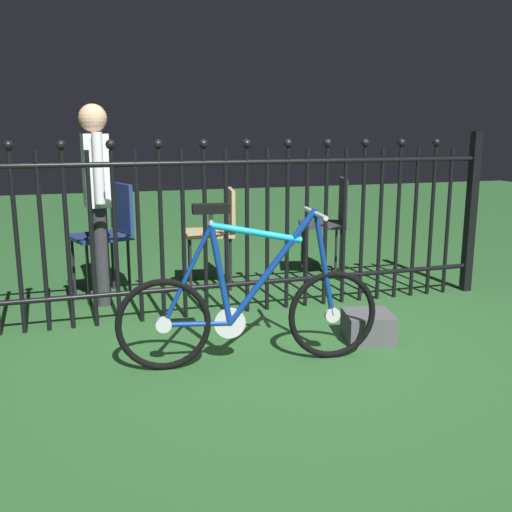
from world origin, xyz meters
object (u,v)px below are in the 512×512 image
Objects in this scene: chair_charcoal at (331,217)px; display_crate at (368,326)px; chair_tan at (218,226)px; chair_navy at (109,228)px; person_visitor at (97,189)px; bicycle at (250,307)px.

chair_charcoal is 1.73m from display_crate.
chair_charcoal is at bearing 73.77° from display_crate.
chair_tan is 2.85× the size of display_crate.
chair_charcoal is at bearing 0.84° from chair_navy.
chair_navy is 0.39m from person_visitor.
chair_navy is 1.08× the size of chair_tan.
chair_charcoal is 2.08m from person_visitor.
chair_tan is at bearing 110.64° from display_crate.
display_crate is at bearing -69.36° from chair_tan.
chair_navy is at bearing 111.11° from bicycle.
display_crate is at bearing -46.43° from chair_navy.
person_visitor reaches higher than chair_charcoal.
bicycle is 1.74m from chair_tan.
chair_tan is at bearing 0.54° from chair_navy.
chair_navy is 1.96m from chair_charcoal.
person_visitor reaches higher than display_crate.
chair_charcoal is at bearing 1.09° from chair_tan.
bicycle reaches higher than chair_navy.
display_crate is at bearing -41.23° from person_visitor.
bicycle is 0.88m from display_crate.
chair_charcoal is (1.06, 0.02, 0.03)m from chair_tan.
bicycle is 1.78× the size of chair_tan.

